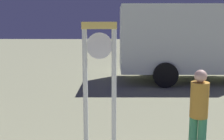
{
  "coord_description": "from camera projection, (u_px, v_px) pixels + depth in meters",
  "views": [
    {
      "loc": [
        0.06,
        -1.03,
        2.27
      ],
      "look_at": [
        -0.08,
        5.35,
        1.2
      ],
      "focal_mm": 44.25,
      "sensor_mm": 36.0,
      "label": 1
    }
  ],
  "objects": [
    {
      "name": "standing_clock",
      "position": [
        100.0,
        85.0,
        3.97
      ],
      "size": [
        0.5,
        0.12,
        2.3
      ],
      "color": "silver",
      "rests_on": "ground_plane"
    },
    {
      "name": "person_near_clock",
      "position": [
        199.0,
        110.0,
        4.55
      ],
      "size": [
        0.3,
        0.3,
        1.54
      ],
      "color": "#3F9562",
      "rests_on": "ground_plane"
    },
    {
      "name": "box_truck_near",
      "position": [
        197.0,
        41.0,
        10.92
      ],
      "size": [
        6.76,
        2.79,
        2.97
      ],
      "color": "white",
      "rests_on": "ground_plane"
    }
  ]
}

